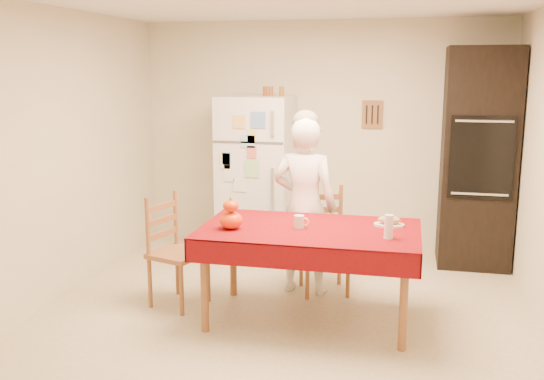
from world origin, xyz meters
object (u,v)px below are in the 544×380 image
(refrigerator, at_px, (257,175))
(chair_far, at_px, (323,235))
(dining_table, at_px, (310,237))
(bread_plate, at_px, (389,225))
(chair_left, at_px, (172,246))
(seated_woman, at_px, (305,206))
(coffee_mug, at_px, (299,222))
(oven_cabinet, at_px, (478,158))
(wine_glass, at_px, (389,227))
(pumpkin_lower, at_px, (231,220))

(refrigerator, distance_m, chair_far, 1.39)
(dining_table, distance_m, bread_plate, 0.64)
(dining_table, height_order, bread_plate, bread_plate)
(chair_left, distance_m, seated_woman, 1.20)
(refrigerator, height_order, chair_left, refrigerator)
(coffee_mug, height_order, bread_plate, coffee_mug)
(seated_woman, xyz_separation_m, coffee_mug, (0.06, -0.64, 0.02))
(oven_cabinet, bearing_deg, seated_woman, -143.39)
(refrigerator, xyz_separation_m, chair_far, (0.88, -1.03, -0.34))
(dining_table, relative_size, seated_woman, 1.08)
(refrigerator, relative_size, chair_left, 1.79)
(oven_cabinet, height_order, dining_table, oven_cabinet)
(refrigerator, xyz_separation_m, oven_cabinet, (2.28, 0.05, 0.25))
(seated_woman, distance_m, wine_glass, 1.10)
(refrigerator, xyz_separation_m, coffee_mug, (0.78, -1.76, -0.04))
(refrigerator, distance_m, chair_left, 1.71)
(refrigerator, distance_m, pumpkin_lower, 1.92)
(refrigerator, relative_size, seated_woman, 1.08)
(refrigerator, xyz_separation_m, chair_left, (-0.32, -1.64, -0.34))
(oven_cabinet, height_order, pumpkin_lower, oven_cabinet)
(wine_glass, relative_size, bread_plate, 0.73)
(coffee_mug, bearing_deg, wine_glass, -11.99)
(dining_table, bearing_deg, refrigerator, 116.42)
(chair_left, distance_m, pumpkin_lower, 0.72)
(pumpkin_lower, bearing_deg, bread_plate, 16.52)
(coffee_mug, bearing_deg, oven_cabinet, 50.31)
(chair_left, xyz_separation_m, coffee_mug, (1.11, -0.11, 0.30))
(refrigerator, height_order, pumpkin_lower, refrigerator)
(chair_far, bearing_deg, coffee_mug, -116.35)
(chair_far, bearing_deg, refrigerator, 111.36)
(oven_cabinet, distance_m, wine_glass, 2.12)
(seated_woman, height_order, pumpkin_lower, seated_woman)
(coffee_mug, bearing_deg, bread_plate, 17.37)
(dining_table, bearing_deg, chair_left, 175.25)
(seated_woman, distance_m, pumpkin_lower, 0.90)
(refrigerator, distance_m, seated_woman, 1.33)
(chair_left, distance_m, coffee_mug, 1.15)
(seated_woman, bearing_deg, chair_left, 32.79)
(coffee_mug, relative_size, wine_glass, 0.57)
(chair_far, bearing_deg, bread_plate, -59.94)
(oven_cabinet, height_order, chair_left, oven_cabinet)
(chair_left, xyz_separation_m, pumpkin_lower, (0.60, -0.25, 0.32))
(chair_far, relative_size, chair_left, 1.00)
(seated_woman, xyz_separation_m, wine_glass, (0.76, -0.79, 0.06))
(chair_far, relative_size, wine_glass, 5.40)
(oven_cabinet, xyz_separation_m, coffee_mug, (-1.50, -1.80, -0.29))
(coffee_mug, bearing_deg, dining_table, 10.61)
(oven_cabinet, bearing_deg, coffee_mug, -129.69)
(oven_cabinet, distance_m, chair_left, 3.16)
(oven_cabinet, height_order, wine_glass, oven_cabinet)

